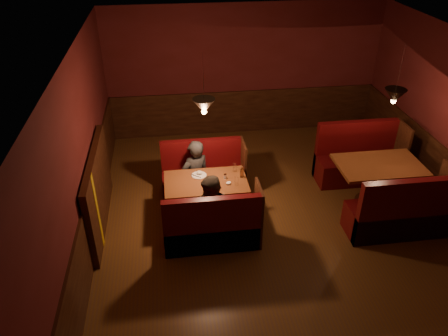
{
  "coord_description": "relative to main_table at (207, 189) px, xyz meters",
  "views": [
    {
      "loc": [
        -1.69,
        -5.61,
        4.62
      ],
      "look_at": [
        -0.89,
        0.34,
        0.95
      ],
      "focal_mm": 35.0,
      "sensor_mm": 36.0,
      "label": 1
    }
  ],
  "objects": [
    {
      "name": "diner_b",
      "position": [
        0.04,
        -0.58,
        0.18
      ],
      "size": [
        0.89,
        0.81,
        1.48
      ],
      "primitive_type": "imported",
      "rotation": [
        0.0,
        0.0,
        -0.43
      ],
      "color": "#2F2820",
      "rests_on": "ground"
    },
    {
      "name": "second_table",
      "position": [
        2.96,
        -0.01,
        0.04
      ],
      "size": [
        1.44,
        0.92,
        0.81
      ],
      "color": "brown",
      "rests_on": "ground"
    },
    {
      "name": "second_bench_far",
      "position": [
        2.99,
        0.86,
        -0.2
      ],
      "size": [
        1.59,
        0.6,
        1.14
      ],
      "color": "#560509",
      "rests_on": "ground"
    },
    {
      "name": "room",
      "position": [
        0.89,
        -0.3,
        0.49
      ],
      "size": [
        6.02,
        7.02,
        2.92
      ],
      "color": "brown",
      "rests_on": "ground"
    },
    {
      "name": "second_bench_near",
      "position": [
        2.99,
        -0.87,
        -0.2
      ],
      "size": [
        1.59,
        0.6,
        1.14
      ],
      "color": "#560509",
      "rests_on": "ground"
    },
    {
      "name": "main_bench_far",
      "position": [
        0.01,
        0.77,
        -0.24
      ],
      "size": [
        1.49,
        0.53,
        1.01
      ],
      "color": "#560509",
      "rests_on": "ground"
    },
    {
      "name": "diner_a",
      "position": [
        -0.15,
        0.58,
        0.2
      ],
      "size": [
        0.65,
        0.55,
        1.51
      ],
      "primitive_type": "imported",
      "rotation": [
        0.0,
        0.0,
        3.56
      ],
      "color": "#272627",
      "rests_on": "ground"
    },
    {
      "name": "main_bench_near",
      "position": [
        0.01,
        -0.77,
        -0.24
      ],
      "size": [
        1.49,
        0.53,
        1.01
      ],
      "color": "#560509",
      "rests_on": "ground"
    },
    {
      "name": "main_table",
      "position": [
        0.0,
        0.0,
        0.0
      ],
      "size": [
        1.35,
        0.82,
        0.95
      ],
      "color": "brown",
      "rests_on": "ground"
    }
  ]
}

